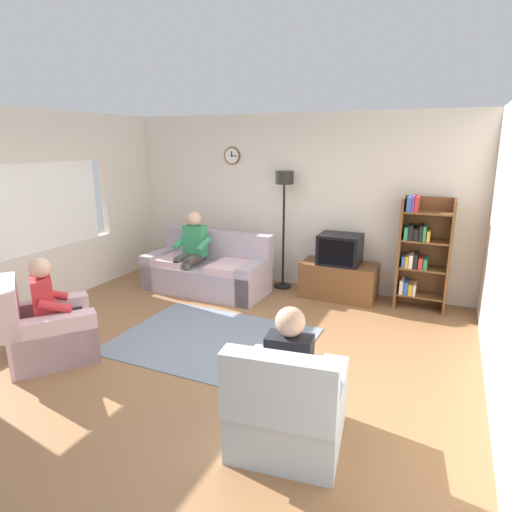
{
  "coord_description": "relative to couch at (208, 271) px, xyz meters",
  "views": [
    {
      "loc": [
        2.32,
        -3.86,
        2.26
      ],
      "look_at": [
        0.16,
        0.89,
        0.89
      ],
      "focal_mm": 30.26,
      "sensor_mm": 36.0,
      "label": 1
    }
  ],
  "objects": [
    {
      "name": "couch",
      "position": [
        0.0,
        0.0,
        0.0
      ],
      "size": [
        1.92,
        0.92,
        0.9
      ],
      "color": "#A899A8",
      "rests_on": "ground_plane"
    },
    {
      "name": "floor_lamp",
      "position": [
        1.02,
        0.63,
        1.14
      ],
      "size": [
        0.28,
        0.28,
        1.85
      ],
      "color": "black",
      "rests_on": "ground_plane"
    },
    {
      "name": "tv",
      "position": [
        1.95,
        0.51,
        0.44
      ],
      "size": [
        0.6,
        0.49,
        0.44
      ],
      "color": "black",
      "rests_on": "tv_stand"
    },
    {
      "name": "ground_plane",
      "position": [
        1.04,
        -1.72,
        -0.31
      ],
      "size": [
        12.0,
        12.0,
        0.0
      ],
      "primitive_type": "plane",
      "color": "#8C603D"
    },
    {
      "name": "tv_stand",
      "position": [
        1.95,
        0.53,
        -0.05
      ],
      "size": [
        1.1,
        0.56,
        0.53
      ],
      "color": "brown",
      "rests_on": "ground_plane"
    },
    {
      "name": "back_wall_assembly",
      "position": [
        1.04,
        0.94,
        1.04
      ],
      "size": [
        6.2,
        0.17,
        2.7
      ],
      "color": "silver",
      "rests_on": "ground_plane"
    },
    {
      "name": "person_on_couch",
      "position": [
        -0.21,
        -0.11,
        0.39
      ],
      "size": [
        0.52,
        0.54,
        1.24
      ],
      "color": "#338C59",
      "rests_on": "ground_plane"
    },
    {
      "name": "armchair_near_bookshelf",
      "position": [
        2.39,
        -2.85,
        -0.02
      ],
      "size": [
        0.91,
        0.98,
        0.9
      ],
      "color": "#9EADBC",
      "rests_on": "ground_plane"
    },
    {
      "name": "person_in_left_armchair",
      "position": [
        -0.39,
        -2.54,
        0.29
      ],
      "size": [
        0.62,
        0.64,
        1.12
      ],
      "color": "red",
      "rests_on": "ground_plane"
    },
    {
      "name": "left_wall_assembly",
      "position": [
        -1.82,
        -1.68,
        1.03
      ],
      "size": [
        0.12,
        5.8,
        2.7
      ],
      "color": "silver",
      "rests_on": "ground_plane"
    },
    {
      "name": "armchair_near_window",
      "position": [
        -0.44,
        -2.61,
        -0.02
      ],
      "size": [
        1.17,
        1.18,
        0.9
      ],
      "color": "beige",
      "rests_on": "ground_plane"
    },
    {
      "name": "area_rug",
      "position": [
        0.98,
        -1.54,
        -0.31
      ],
      "size": [
        2.2,
        1.7,
        0.01
      ],
      "primitive_type": "cube",
      "color": "slate",
      "rests_on": "ground_plane"
    },
    {
      "name": "person_in_right_armchair",
      "position": [
        2.38,
        -2.76,
        0.29
      ],
      "size": [
        0.55,
        0.57,
        1.12
      ],
      "color": "black",
      "rests_on": "ground_plane"
    },
    {
      "name": "bookshelf",
      "position": [
        3.05,
        0.6,
        0.49
      ],
      "size": [
        0.68,
        0.36,
        1.58
      ],
      "color": "brown",
      "rests_on": "ground_plane"
    }
  ]
}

